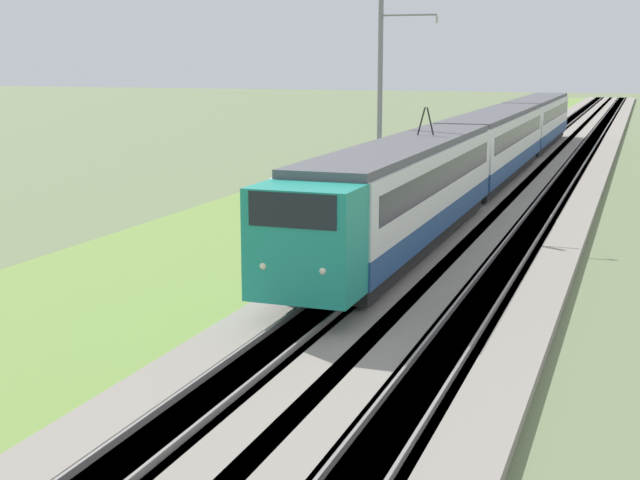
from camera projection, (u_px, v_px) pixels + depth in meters
name	position (u px, v px, depth m)	size (l,w,h in m)	color
ballast_main	(496.00, 180.00, 51.88)	(240.00, 4.40, 0.30)	gray
ballast_adjacent	(565.00, 183.00, 50.58)	(240.00, 4.40, 0.30)	gray
track_main	(496.00, 179.00, 51.88)	(240.00, 1.57, 0.45)	#4C4238
track_adjacent	(565.00, 182.00, 50.58)	(240.00, 1.57, 0.45)	#4C4238
grass_verge	(385.00, 176.00, 54.15)	(240.00, 10.56, 0.12)	olive
passenger_train	(496.00, 141.00, 50.80)	(62.54, 2.90, 5.22)	teal
catenary_mast_mid	(381.00, 107.00, 38.26)	(0.22, 2.56, 9.73)	slate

